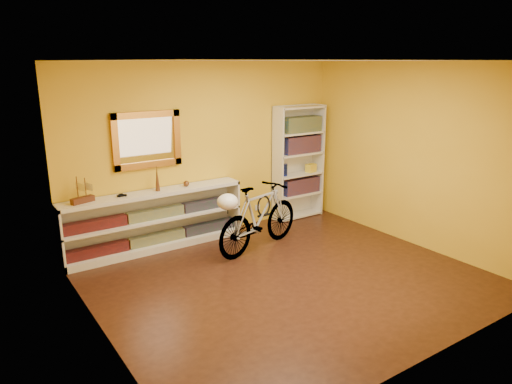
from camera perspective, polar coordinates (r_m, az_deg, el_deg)
floor at (r=5.96m, az=3.84°, el=-10.39°), size 4.50×4.00×0.01m
ceiling at (r=5.37m, az=4.36°, el=15.57°), size 4.50×4.00×0.01m
back_wall at (r=7.17m, az=-5.88°, el=5.00°), size 4.50×0.01×2.60m
left_wall at (r=4.53m, az=-18.99°, el=-1.95°), size 0.01×4.00×2.60m
right_wall at (r=7.11m, az=18.58°, el=4.19°), size 0.01×4.00×2.60m
gilt_mirror at (r=6.70m, az=-12.98°, el=6.13°), size 0.98×0.06×0.78m
wall_socket at (r=7.86m, az=0.18°, el=-1.87°), size 0.09×0.02×0.09m
console_unit at (r=6.83m, az=-12.01°, el=-3.39°), size 2.60×0.35×0.85m
cd_row_lower at (r=6.90m, az=-11.83°, el=-5.44°), size 2.50×0.13×0.14m
cd_row_upper at (r=6.78m, az=-12.00°, el=-2.55°), size 2.50×0.13×0.14m
model_ship at (r=6.38m, az=-20.28°, el=0.30°), size 0.32×0.19×0.35m
toy_car at (r=6.56m, az=-15.85°, el=-0.52°), size 0.00×0.00×0.00m
bronze_ornament at (r=6.68m, az=-11.82°, el=1.67°), size 0.06×0.06×0.37m
decorative_orb at (r=6.89m, az=-8.40°, el=1.02°), size 0.09×0.09×0.09m
bookcase at (r=7.99m, az=5.11°, el=3.55°), size 0.90×0.30×1.90m
book_row_a at (r=8.12m, az=5.32°, el=0.79°), size 0.70×0.22×0.26m
book_row_b at (r=7.97m, az=5.45°, el=5.74°), size 0.70×0.22×0.28m
book_row_c at (r=7.92m, az=5.51°, el=8.13°), size 0.70×0.22×0.25m
travel_mug at (r=7.81m, az=3.48°, el=2.67°), size 0.09×0.09×0.20m
red_tin at (r=7.79m, az=3.93°, el=7.79°), size 0.17×0.17×0.18m
yellow_bag at (r=8.15m, az=6.64°, el=2.90°), size 0.20×0.15×0.14m
bicycle at (r=6.66m, az=0.40°, el=-3.04°), size 0.81×1.68×0.96m
helmet at (r=6.12m, az=-3.44°, el=-1.18°), size 0.28×0.27×0.21m
u_lock at (r=6.68m, az=0.94°, el=-1.67°), size 0.22×0.02×0.22m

